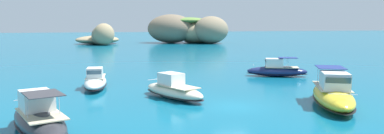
{
  "coord_description": "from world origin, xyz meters",
  "views": [
    {
      "loc": [
        -9.06,
        -23.8,
        5.93
      ],
      "look_at": [
        0.09,
        12.44,
        1.34
      ],
      "focal_mm": 34.21,
      "sensor_mm": 36.0,
      "label": 1
    }
  ],
  "objects_px": {
    "motorboat_cream": "(173,90)",
    "motorboat_charcoal": "(39,119)",
    "islet_small": "(100,38)",
    "motorboat_navy": "(277,70)",
    "motorboat_white": "(95,81)",
    "motorboat_yellow": "(333,94)",
    "channel_buoy": "(340,85)",
    "islet_large": "(192,30)"
  },
  "relations": [
    {
      "from": "motorboat_cream",
      "to": "motorboat_charcoal",
      "type": "height_order",
      "value": "motorboat_charcoal"
    },
    {
      "from": "islet_small",
      "to": "motorboat_cream",
      "type": "bearing_deg",
      "value": -85.71
    },
    {
      "from": "motorboat_cream",
      "to": "motorboat_navy",
      "type": "bearing_deg",
      "value": 33.16
    },
    {
      "from": "islet_small",
      "to": "motorboat_white",
      "type": "xyz_separation_m",
      "value": [
        -0.45,
        -67.54,
        -1.19
      ]
    },
    {
      "from": "motorboat_yellow",
      "to": "motorboat_charcoal",
      "type": "distance_m",
      "value": 19.31
    },
    {
      "from": "motorboat_navy",
      "to": "islet_small",
      "type": "bearing_deg",
      "value": 106.19
    },
    {
      "from": "motorboat_cream",
      "to": "motorboat_charcoal",
      "type": "xyz_separation_m",
      "value": [
        -8.81,
        -6.97,
        0.09
      ]
    },
    {
      "from": "motorboat_white",
      "to": "channel_buoy",
      "type": "bearing_deg",
      "value": -15.21
    },
    {
      "from": "motorboat_navy",
      "to": "motorboat_white",
      "type": "bearing_deg",
      "value": -172.18
    },
    {
      "from": "islet_large",
      "to": "motorboat_charcoal",
      "type": "bearing_deg",
      "value": -109.58
    },
    {
      "from": "islet_small",
      "to": "motorboat_white",
      "type": "distance_m",
      "value": 67.55
    },
    {
      "from": "motorboat_cream",
      "to": "islet_small",
      "type": "bearing_deg",
      "value": 94.29
    },
    {
      "from": "motorboat_navy",
      "to": "motorboat_charcoal",
      "type": "distance_m",
      "value": 27.11
    },
    {
      "from": "motorboat_cream",
      "to": "motorboat_yellow",
      "type": "distance_m",
      "value": 11.76
    },
    {
      "from": "islet_large",
      "to": "motorboat_cream",
      "type": "relative_size",
      "value": 3.77
    },
    {
      "from": "motorboat_white",
      "to": "motorboat_navy",
      "type": "xyz_separation_m",
      "value": [
        19.29,
        2.65,
        0.03
      ]
    },
    {
      "from": "motorboat_white",
      "to": "motorboat_yellow",
      "type": "height_order",
      "value": "motorboat_yellow"
    },
    {
      "from": "motorboat_white",
      "to": "islet_small",
      "type": "bearing_deg",
      "value": 89.62
    },
    {
      "from": "islet_large",
      "to": "islet_small",
      "type": "xyz_separation_m",
      "value": [
        -25.83,
        -1.27,
        -1.72
      ]
    },
    {
      "from": "islet_large",
      "to": "motorboat_cream",
      "type": "bearing_deg",
      "value": -105.18
    },
    {
      "from": "islet_small",
      "to": "channel_buoy",
      "type": "xyz_separation_m",
      "value": [
        20.74,
        -73.3,
        -1.49
      ]
    },
    {
      "from": "motorboat_yellow",
      "to": "motorboat_navy",
      "type": "bearing_deg",
      "value": 78.48
    },
    {
      "from": "motorboat_white",
      "to": "channel_buoy",
      "type": "xyz_separation_m",
      "value": [
        21.2,
        -5.76,
        -0.3
      ]
    },
    {
      "from": "motorboat_cream",
      "to": "motorboat_charcoal",
      "type": "distance_m",
      "value": 11.23
    },
    {
      "from": "islet_large",
      "to": "channel_buoy",
      "type": "xyz_separation_m",
      "value": [
        -5.09,
        -74.58,
        -3.21
      ]
    },
    {
      "from": "islet_small",
      "to": "motorboat_white",
      "type": "relative_size",
      "value": 2.63
    },
    {
      "from": "islet_large",
      "to": "motorboat_yellow",
      "type": "relative_size",
      "value": 2.99
    },
    {
      "from": "motorboat_cream",
      "to": "channel_buoy",
      "type": "bearing_deg",
      "value": 1.1
    },
    {
      "from": "islet_small",
      "to": "motorboat_charcoal",
      "type": "height_order",
      "value": "islet_small"
    },
    {
      "from": "motorboat_yellow",
      "to": "motorboat_navy",
      "type": "distance_m",
      "value": 14.41
    },
    {
      "from": "motorboat_yellow",
      "to": "motorboat_charcoal",
      "type": "height_order",
      "value": "motorboat_yellow"
    },
    {
      "from": "islet_small",
      "to": "motorboat_navy",
      "type": "xyz_separation_m",
      "value": [
        18.84,
        -64.89,
        -1.16
      ]
    },
    {
      "from": "islet_small",
      "to": "motorboat_navy",
      "type": "height_order",
      "value": "islet_small"
    },
    {
      "from": "motorboat_charcoal",
      "to": "motorboat_cream",
      "type": "bearing_deg",
      "value": 38.37
    },
    {
      "from": "motorboat_cream",
      "to": "motorboat_yellow",
      "type": "xyz_separation_m",
      "value": [
        10.44,
        -5.41,
        0.18
      ]
    },
    {
      "from": "islet_small",
      "to": "motorboat_yellow",
      "type": "relative_size",
      "value": 1.98
    },
    {
      "from": "motorboat_charcoal",
      "to": "islet_small",
      "type": "bearing_deg",
      "value": 87.67
    },
    {
      "from": "islet_large",
      "to": "motorboat_cream",
      "type": "height_order",
      "value": "islet_large"
    },
    {
      "from": "islet_large",
      "to": "motorboat_cream",
      "type": "xyz_separation_m",
      "value": [
        -20.31,
        -74.87,
        -2.89
      ]
    },
    {
      "from": "motorboat_cream",
      "to": "channel_buoy",
      "type": "height_order",
      "value": "motorboat_cream"
    },
    {
      "from": "islet_large",
      "to": "motorboat_charcoal",
      "type": "distance_m",
      "value": 86.91
    },
    {
      "from": "motorboat_yellow",
      "to": "motorboat_charcoal",
      "type": "bearing_deg",
      "value": -175.37
    }
  ]
}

